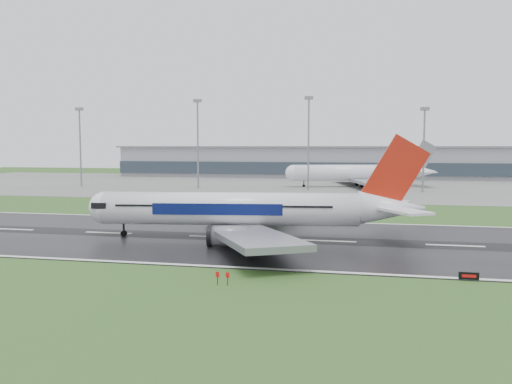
# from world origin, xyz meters

# --- Properties ---
(ground) EXTENTS (520.00, 520.00, 0.00)m
(ground) POSITION_xyz_m (0.00, 0.00, 0.00)
(ground) COLOR #2A511D
(ground) RESTS_ON ground
(runway) EXTENTS (400.00, 45.00, 0.10)m
(runway) POSITION_xyz_m (0.00, 0.00, 0.05)
(runway) COLOR black
(runway) RESTS_ON ground
(apron) EXTENTS (400.00, 130.00, 0.08)m
(apron) POSITION_xyz_m (0.00, 125.00, 0.04)
(apron) COLOR slate
(apron) RESTS_ON ground
(terminal) EXTENTS (240.00, 36.00, 15.00)m
(terminal) POSITION_xyz_m (0.00, 185.00, 7.50)
(terminal) COLOR gray
(terminal) RESTS_ON ground
(main_airliner) EXTENTS (64.53, 62.18, 17.01)m
(main_airliner) POSITION_xyz_m (-12.91, 0.17, 8.61)
(main_airliner) COLOR white
(main_airliner) RESTS_ON runway
(parked_airliner) EXTENTS (71.84, 68.88, 17.52)m
(parked_airliner) POSITION_xyz_m (2.78, 119.64, 8.84)
(parked_airliner) COLOR white
(parked_airliner) RESTS_ON apron
(runway_sign) EXTENTS (2.31, 0.43, 1.04)m
(runway_sign) POSITION_xyz_m (18.03, -22.43, 0.52)
(runway_sign) COLOR black
(runway_sign) RESTS_ON ground
(floodmast_0) EXTENTS (0.64, 0.64, 29.57)m
(floodmast_0) POSITION_xyz_m (-103.69, 100.00, 14.78)
(floodmast_0) COLOR gray
(floodmast_0) RESTS_ON ground
(floodmast_1) EXTENTS (0.64, 0.64, 31.91)m
(floodmast_1) POSITION_xyz_m (-55.62, 100.00, 15.95)
(floodmast_1) COLOR gray
(floodmast_1) RESTS_ON ground
(floodmast_2) EXTENTS (0.64, 0.64, 32.20)m
(floodmast_2) POSITION_xyz_m (-14.43, 100.00, 16.10)
(floodmast_2) COLOR gray
(floodmast_2) RESTS_ON ground
(floodmast_3) EXTENTS (0.64, 0.64, 27.81)m
(floodmast_3) POSITION_xyz_m (24.88, 100.00, 13.90)
(floodmast_3) COLOR gray
(floodmast_3) RESTS_ON ground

